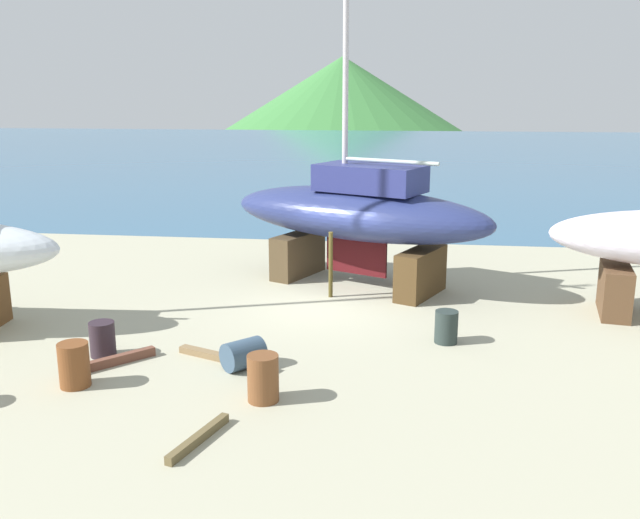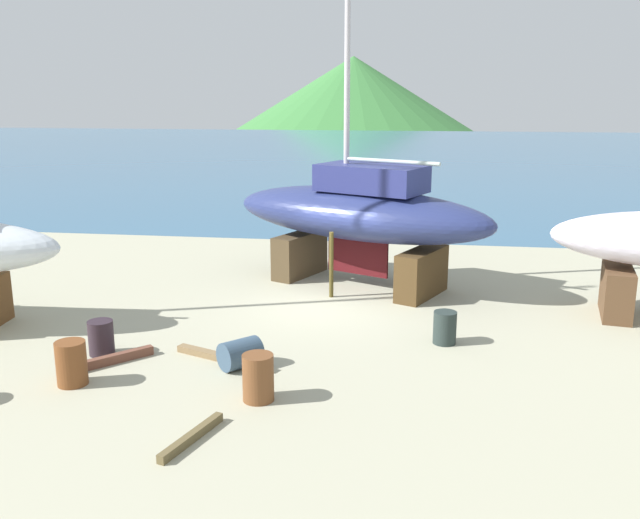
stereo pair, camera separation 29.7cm
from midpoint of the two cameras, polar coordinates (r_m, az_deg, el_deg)
ground_plane at (r=16.62m, az=0.08°, el=-6.24°), size 42.47×42.47×0.00m
sea_water at (r=65.73m, az=6.35°, el=8.70°), size 142.35×78.73×0.01m
headland_hill at (r=171.64m, az=2.80°, el=11.83°), size 92.78×92.78×28.02m
sailboat_far_slipway at (r=20.31m, az=3.69°, el=3.74°), size 8.76×5.97×12.27m
barrel_rust_far at (r=13.14m, az=-4.50°, el=-9.73°), size 0.60×0.60×0.91m
barrel_rust_near at (r=16.01m, az=-17.18°, el=-6.21°), size 0.76×0.76×0.77m
barrel_tipped_left at (r=14.69m, az=-6.03°, el=-7.77°), size 1.02×1.03×0.62m
barrel_tipped_right at (r=16.23m, az=10.82°, el=-5.56°), size 0.70×0.70×0.76m
barrel_ochre at (r=14.58m, az=-19.35°, el=-8.11°), size 0.82×0.82×0.89m
timber_short_skew at (r=15.16m, az=-7.44°, el=-8.09°), size 2.35×1.12×0.15m
timber_long_fore at (r=12.00m, az=-9.87°, el=-14.30°), size 0.63×1.64×0.16m
timber_plank_far at (r=15.46m, az=-16.67°, el=-8.02°), size 1.52×1.62×0.20m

